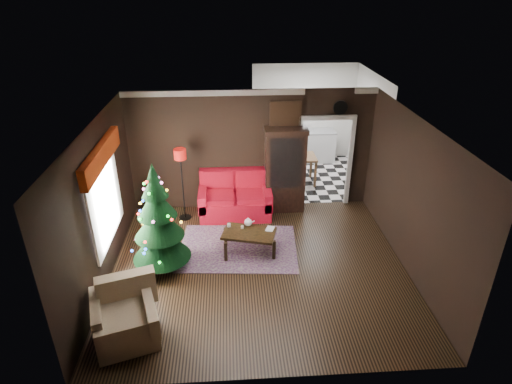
{
  "coord_description": "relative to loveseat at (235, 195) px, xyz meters",
  "views": [
    {
      "loc": [
        -0.49,
        -6.52,
        4.89
      ],
      "look_at": [
        0.0,
        0.9,
        1.15
      ],
      "focal_mm": 29.77,
      "sensor_mm": 36.0,
      "label": 1
    }
  ],
  "objects": [
    {
      "name": "wall_left",
      "position": [
        -2.35,
        -2.05,
        0.9
      ],
      "size": [
        0.0,
        5.5,
        5.5
      ],
      "primitive_type": "plane",
      "rotation": [
        1.57,
        0.0,
        1.57
      ],
      "color": "black",
      "rests_on": "ground"
    },
    {
      "name": "kitchen_floor",
      "position": [
        2.1,
        1.95,
        -0.5
      ],
      "size": [
        3.0,
        3.0,
        0.0
      ],
      "primitive_type": "plane",
      "color": "white",
      "rests_on": "ground"
    },
    {
      "name": "rug",
      "position": [
        0.02,
        -1.37,
        -0.49
      ],
      "size": [
        2.48,
        1.89,
        0.01
      ],
      "primitive_type": "cube",
      "rotation": [
        0.0,
        0.0,
        -0.08
      ],
      "color": "#5B3D4F",
      "rests_on": "ground"
    },
    {
      "name": "coffee_table",
      "position": [
        0.24,
        -1.53,
        -0.26
      ],
      "size": [
        1.13,
        0.84,
        0.46
      ],
      "primitive_type": null,
      "rotation": [
        0.0,
        0.0,
        -0.25
      ],
      "color": "black",
      "rests_on": "rug"
    },
    {
      "name": "wall_back",
      "position": [
        0.4,
        0.45,
        0.9
      ],
      "size": [
        5.5,
        0.0,
        5.5
      ],
      "primitive_type": "plane",
      "rotation": [
        1.57,
        0.0,
        0.0
      ],
      "color": "black",
      "rests_on": "ground"
    },
    {
      "name": "loveseat",
      "position": [
        0.0,
        0.0,
        0.0
      ],
      "size": [
        1.7,
        0.9,
        1.0
      ],
      "primitive_type": null,
      "color": "maroon",
      "rests_on": "ground"
    },
    {
      "name": "floor",
      "position": [
        0.4,
        -2.05,
        -0.5
      ],
      "size": [
        5.5,
        5.5,
        0.0
      ],
      "primitive_type": "plane",
      "color": "black",
      "rests_on": "ground"
    },
    {
      "name": "cup_a",
      "position": [
        -0.15,
        -1.29,
        -0.0
      ],
      "size": [
        0.08,
        0.08,
        0.06
      ],
      "primitive_type": "cylinder",
      "rotation": [
        0.0,
        0.0,
        -0.11
      ],
      "color": "silver",
      "rests_on": "coffee_table"
    },
    {
      "name": "wall_right",
      "position": [
        3.15,
        -2.05,
        0.9
      ],
      "size": [
        0.0,
        5.5,
        5.5
      ],
      "primitive_type": "plane",
      "rotation": [
        1.57,
        0.0,
        -1.57
      ],
      "color": "black",
      "rests_on": "ground"
    },
    {
      "name": "teapot",
      "position": [
        0.23,
        -1.29,
        0.05
      ],
      "size": [
        0.18,
        0.18,
        0.17
      ],
      "primitive_type": null,
      "rotation": [
        0.0,
        0.0,
        0.0
      ],
      "color": "white",
      "rests_on": "coffee_table"
    },
    {
      "name": "kitchen_table",
      "position": [
        1.8,
        1.65,
        -0.12
      ],
      "size": [
        0.7,
        0.7,
        0.75
      ],
      "primitive_type": null,
      "color": "brown",
      "rests_on": "ground"
    },
    {
      "name": "curio_cabinet",
      "position": [
        1.15,
        0.22,
        0.45
      ],
      "size": [
        0.9,
        0.45,
        1.9
      ],
      "primitive_type": null,
      "color": "black",
      "rests_on": "ground"
    },
    {
      "name": "book",
      "position": [
        0.59,
        -1.42,
        0.07
      ],
      "size": [
        0.15,
        0.07,
        0.21
      ],
      "primitive_type": "imported",
      "rotation": [
        0.0,
        0.0,
        -0.36
      ],
      "color": "gray",
      "rests_on": "coffee_table"
    },
    {
      "name": "doorway",
      "position": [
        2.1,
        0.45,
        0.55
      ],
      "size": [
        1.1,
        0.1,
        2.1
      ],
      "primitive_type": null,
      "color": "silver",
      "rests_on": "ground"
    },
    {
      "name": "wall_front",
      "position": [
        0.4,
        -4.55,
        0.9
      ],
      "size": [
        5.5,
        0.0,
        5.5
      ],
      "primitive_type": "plane",
      "rotation": [
        -1.57,
        0.0,
        0.0
      ],
      "color": "black",
      "rests_on": "ground"
    },
    {
      "name": "kitchen_counter",
      "position": [
        2.1,
        3.15,
        -0.05
      ],
      "size": [
        1.8,
        0.6,
        0.9
      ],
      "primitive_type": "cube",
      "color": "silver",
      "rests_on": "ground"
    },
    {
      "name": "painting",
      "position": [
        1.15,
        0.41,
        1.75
      ],
      "size": [
        0.62,
        0.05,
        0.52
      ],
      "primitive_type": "cube",
      "color": "tan",
      "rests_on": "wall_back"
    },
    {
      "name": "christmas_tree",
      "position": [
        -1.41,
        -1.93,
        0.55
      ],
      "size": [
        1.11,
        1.11,
        2.04
      ],
      "primitive_type": null,
      "rotation": [
        0.0,
        0.0,
        0.04
      ],
      "color": "black",
      "rests_on": "ground"
    },
    {
      "name": "kitchen_window",
      "position": [
        2.1,
        3.4,
        1.2
      ],
      "size": [
        0.7,
        0.06,
        0.7
      ],
      "primitive_type": "cube",
      "color": "white",
      "rests_on": "ground"
    },
    {
      "name": "armchair",
      "position": [
        -1.72,
        -3.68,
        -0.04
      ],
      "size": [
        1.16,
        1.16,
        0.95
      ],
      "primitive_type": null,
      "rotation": [
        0.0,
        0.0,
        0.3
      ],
      "color": "tan",
      "rests_on": "ground"
    },
    {
      "name": "valance",
      "position": [
        -2.23,
        -1.85,
        1.77
      ],
      "size": [
        0.12,
        2.1,
        0.35
      ],
      "primitive_type": "cube",
      "color": "maroon",
      "rests_on": "wall_left"
    },
    {
      "name": "left_window",
      "position": [
        -2.31,
        -1.85,
        0.95
      ],
      "size": [
        0.05,
        1.6,
        1.4
      ],
      "primitive_type": "cube",
      "color": "white",
      "rests_on": "wall_left"
    },
    {
      "name": "floor_lamp",
      "position": [
        -1.15,
        -0.07,
        0.33
      ],
      "size": [
        0.32,
        0.32,
        1.68
      ],
      "primitive_type": null,
      "rotation": [
        0.0,
        0.0,
        -0.15
      ],
      "color": "black",
      "rests_on": "ground"
    },
    {
      "name": "cup_b",
      "position": [
        0.11,
        -1.37,
        -0.01
      ],
      "size": [
        0.08,
        0.08,
        0.05
      ],
      "primitive_type": "cylinder",
      "rotation": [
        0.0,
        0.0,
        0.38
      ],
      "color": "silver",
      "rests_on": "coffee_table"
    },
    {
      "name": "ceiling",
      "position": [
        0.4,
        -2.05,
        2.3
      ],
      "size": [
        5.5,
        5.5,
        0.0
      ],
      "primitive_type": "plane",
      "rotation": [
        3.14,
        0.0,
        0.0
      ],
      "color": "white",
      "rests_on": "ground"
    },
    {
      "name": "wall_clock",
      "position": [
        2.35,
        0.4,
        1.88
      ],
      "size": [
        0.32,
        0.32,
        0.06
      ],
      "primitive_type": "cylinder",
      "color": "silver",
      "rests_on": "wall_back"
    }
  ]
}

